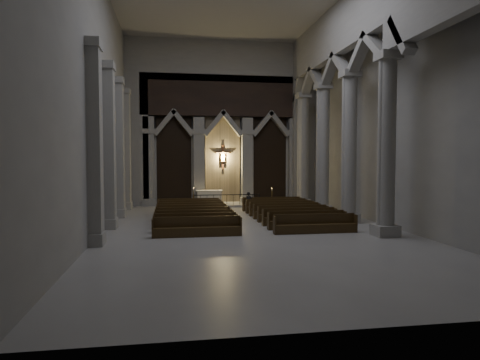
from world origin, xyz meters
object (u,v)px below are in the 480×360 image
Objects in this scene: candle_stand_right at (272,201)px; worshipper at (249,202)px; altar at (209,197)px; altar_rail at (227,199)px; pews at (242,216)px; candle_stand_left at (194,203)px.

candle_stand_right is 1.07× the size of worshipper.
worshipper is at bearing -130.98° from candle_stand_right.
candle_stand_right is (4.37, -1.20, -0.27)m from altar.
altar is at bearing 130.23° from altar_rail.
altar is at bearing 98.12° from pews.
altar is at bearing 101.51° from worshipper.
altar reaches higher than altar_rail.
worshipper is (1.15, 4.20, 0.33)m from pews.
worshipper reaches higher than pews.
altar_rail is 3.55× the size of candle_stand_right.
pews is at bearing -125.73° from worshipper.
altar is 7.92m from pews.
altar_rail is 3.33× the size of candle_stand_left.
candle_stand_left reaches higher than altar.
candle_stand_left is at bearing 110.17° from pews.
altar is 1.43× the size of candle_stand_right.
altar is 1.34× the size of candle_stand_left.
altar is 1.53× the size of worshipper.
altar is at bearing 51.82° from candle_stand_left.
candle_stand_left is 0.15× the size of pews.
candle_stand_right is at bearing 2.07° from altar_rail.
altar_rail is 2.58m from worshipper.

